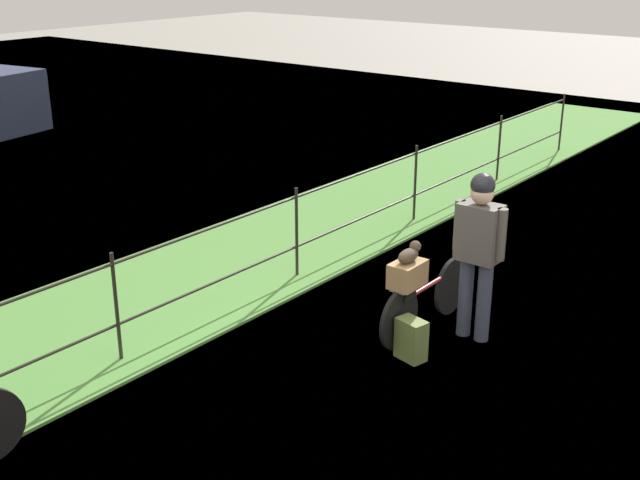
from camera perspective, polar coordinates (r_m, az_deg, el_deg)
name	(u,v)px	position (r m, az deg, el deg)	size (l,w,h in m)	color
ground_plane	(412,387)	(7.21, 6.56, -10.34)	(60.00, 60.00, 0.00)	gray
grass_strip	(166,293)	(9.09, -10.94, -3.72)	(27.00, 2.40, 0.03)	#569342
iron_fence	(217,258)	(8.27, -7.39, -1.26)	(18.04, 0.04, 1.09)	#28231E
bicycle_main	(425,301)	(8.06, 7.51, -4.31)	(1.61, 0.16, 0.61)	black
wooden_crate	(407,274)	(7.61, 6.26, -2.43)	(0.37, 0.24, 0.24)	#A87F51
terrier_dog	(410,254)	(7.56, 6.41, -0.98)	(0.32, 0.14, 0.18)	#4C3D2D
cyclist_person	(479,242)	(7.74, 11.24, -0.15)	(0.26, 0.54, 1.68)	#383D51
backpack_on_paving	(411,339)	(7.56, 6.52, -7.05)	(0.28, 0.18, 0.40)	olive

